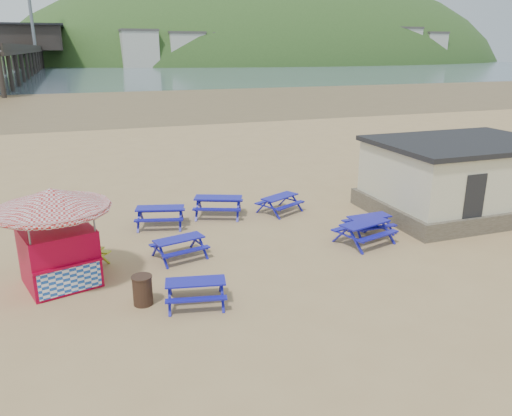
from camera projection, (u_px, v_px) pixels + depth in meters
name	position (u px, v px, depth m)	size (l,w,h in m)	color
ground	(234.00, 251.00, 17.65)	(400.00, 400.00, 0.00)	tan
wet_sand	(113.00, 101.00, 66.96)	(400.00, 400.00, 0.00)	olive
sea	(87.00, 69.00, 170.07)	(400.00, 400.00, 0.00)	#4A5D6A
picnic_table_blue_a	(160.00, 217.00, 20.01)	(2.22, 1.96, 0.79)	#1C0DA2
picnic_table_blue_b	(218.00, 206.00, 21.23)	(2.44, 2.23, 0.83)	#1C0DA2
picnic_table_blue_c	(280.00, 204.00, 21.72)	(2.18, 2.03, 0.73)	#1C0DA2
picnic_table_blue_d	(196.00, 292.00, 13.93)	(1.90, 1.65, 0.70)	#1C0DA2
picnic_table_blue_e	(364.00, 233.00, 18.26)	(2.26, 2.00, 0.81)	#1C0DA2
picnic_table_blue_f	(369.00, 225.00, 19.26)	(1.72, 1.41, 0.70)	#1C0DA2
picnic_table_yellow	(75.00, 259.00, 16.07)	(2.28, 2.19, 0.75)	#9FAB0C
ice_cream_kiosk	(55.00, 225.00, 14.67)	(4.16, 4.16, 3.01)	#A00224
litter_bin	(143.00, 290.00, 13.87)	(0.58, 0.58, 0.86)	#3E291C
amenity_block	(460.00, 177.00, 21.41)	(7.40, 5.40, 3.15)	#665B4C
pier	(29.00, 52.00, 170.03)	(24.00, 220.00, 39.29)	black
headland_town	(269.00, 82.00, 255.38)	(264.00, 144.00, 108.00)	#2D4C1E
picnic_table_blue_g	(179.00, 248.00, 17.00)	(1.95, 1.71, 0.71)	#1C0DA2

